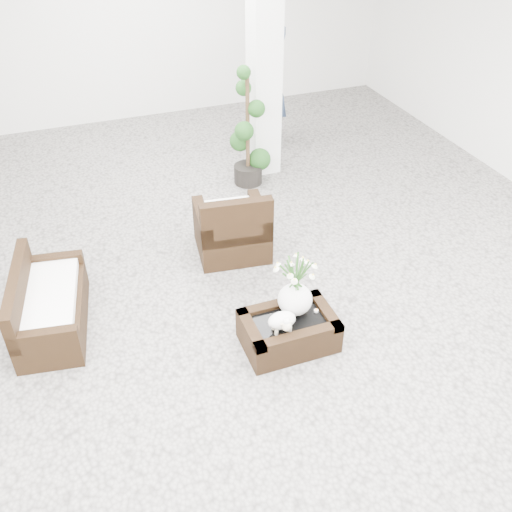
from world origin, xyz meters
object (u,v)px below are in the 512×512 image
object	(u,v)px
coffee_table	(288,332)
topiary	(248,128)
armchair	(231,220)
loveseat	(50,300)

from	to	relation	value
coffee_table	topiary	distance (m)	3.44
topiary	armchair	bearing A→B (deg)	-116.26
coffee_table	armchair	bearing A→B (deg)	90.37
armchair	loveseat	size ratio (longest dim) A/B	0.67
loveseat	topiary	size ratio (longest dim) A/B	0.77
loveseat	topiary	xyz separation A→B (m)	(2.91, 2.19, 0.50)
coffee_table	loveseat	distance (m)	2.42
armchair	topiary	bearing A→B (deg)	-109.01
armchair	coffee_table	bearing A→B (deg)	97.62
loveseat	topiary	bearing A→B (deg)	-44.22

